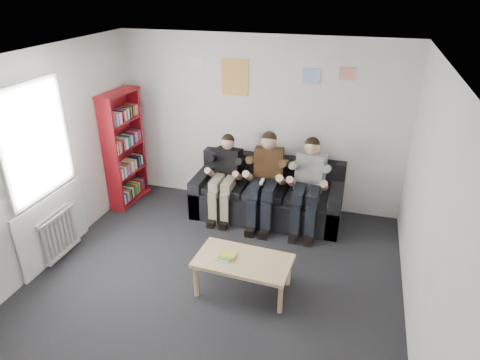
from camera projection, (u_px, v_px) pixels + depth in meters
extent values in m
plane|color=black|center=(207.00, 295.00, 5.11)|extent=(5.00, 5.00, 0.00)
plane|color=white|center=(198.00, 66.00, 3.93)|extent=(5.00, 5.00, 0.00)
plane|color=white|center=(260.00, 124.00, 6.68)|extent=(4.50, 0.00, 4.50)
plane|color=white|center=(26.00, 171.00, 5.09)|extent=(0.00, 5.00, 5.00)
plane|color=white|center=(431.00, 227.00, 3.95)|extent=(0.00, 5.00, 5.00)
cube|color=black|center=(267.00, 203.00, 6.70)|extent=(2.27, 0.93, 0.43)
cube|color=black|center=(273.00, 169.00, 6.82)|extent=(2.27, 0.21, 0.44)
cube|color=black|center=(204.00, 190.00, 6.92)|extent=(0.19, 0.93, 0.62)
cube|color=black|center=(335.00, 207.00, 6.40)|extent=(0.19, 0.93, 0.62)
cube|color=black|center=(266.00, 190.00, 6.51)|extent=(1.90, 0.64, 0.10)
cube|color=maroon|center=(124.00, 149.00, 6.87)|extent=(0.28, 0.84, 1.86)
cube|color=tan|center=(243.00, 261.00, 5.01)|extent=(1.12, 0.62, 0.04)
cylinder|color=tan|center=(196.00, 282.00, 5.02)|extent=(0.06, 0.06, 0.40)
cylinder|color=tan|center=(280.00, 298.00, 4.76)|extent=(0.06, 0.06, 0.40)
cylinder|color=tan|center=(211.00, 257.00, 5.45)|extent=(0.06, 0.06, 0.40)
cylinder|color=tan|center=(289.00, 271.00, 5.20)|extent=(0.06, 0.06, 0.40)
cube|color=silver|center=(223.00, 259.00, 5.01)|extent=(0.18, 0.13, 0.01)
cube|color=#54BC43|center=(226.00, 256.00, 5.02)|extent=(0.18, 0.13, 0.01)
cube|color=yellow|center=(228.00, 254.00, 5.03)|extent=(0.18, 0.13, 0.01)
cube|color=black|center=(229.00, 164.00, 6.65)|extent=(0.38, 0.28, 0.54)
sphere|color=tan|center=(228.00, 143.00, 6.45)|extent=(0.21, 0.21, 0.21)
sphere|color=black|center=(228.00, 140.00, 6.45)|extent=(0.20, 0.20, 0.20)
cube|color=gray|center=(223.00, 183.00, 6.48)|extent=(0.34, 0.44, 0.14)
cube|color=gray|center=(219.00, 208.00, 6.45)|extent=(0.32, 0.13, 0.54)
cube|color=black|center=(218.00, 223.00, 6.50)|extent=(0.32, 0.25, 0.09)
cube|color=#553A1C|center=(269.00, 166.00, 6.48)|extent=(0.43, 0.31, 0.61)
sphere|color=tan|center=(269.00, 142.00, 6.27)|extent=(0.24, 0.24, 0.24)
sphere|color=black|center=(269.00, 139.00, 6.26)|extent=(0.23, 0.23, 0.23)
cube|color=black|center=(263.00, 188.00, 6.30)|extent=(0.39, 0.49, 0.16)
cube|color=black|center=(259.00, 216.00, 6.24)|extent=(0.36, 0.15, 0.54)
cube|color=black|center=(258.00, 231.00, 6.28)|extent=(0.36, 0.28, 0.11)
cube|color=silver|center=(262.00, 181.00, 6.14)|extent=(0.04, 0.15, 0.04)
cube|color=white|center=(310.00, 172.00, 6.33)|extent=(0.42, 0.31, 0.59)
sphere|color=tan|center=(312.00, 147.00, 6.11)|extent=(0.23, 0.23, 0.23)
sphere|color=black|center=(312.00, 144.00, 6.11)|extent=(0.22, 0.22, 0.22)
cube|color=black|center=(306.00, 194.00, 6.15)|extent=(0.38, 0.48, 0.16)
cube|color=black|center=(302.00, 222.00, 6.10)|extent=(0.35, 0.15, 0.54)
cube|color=black|center=(301.00, 237.00, 6.14)|extent=(0.35, 0.27, 0.10)
cylinder|color=silver|center=(45.00, 245.00, 5.43)|extent=(0.06, 0.06, 0.60)
cylinder|color=silver|center=(49.00, 242.00, 5.50)|extent=(0.06, 0.06, 0.60)
cylinder|color=silver|center=(54.00, 239.00, 5.57)|extent=(0.06, 0.06, 0.60)
cylinder|color=silver|center=(58.00, 236.00, 5.64)|extent=(0.06, 0.06, 0.60)
cylinder|color=silver|center=(61.00, 232.00, 5.70)|extent=(0.06, 0.06, 0.60)
cylinder|color=silver|center=(65.00, 229.00, 5.77)|extent=(0.06, 0.06, 0.60)
cylinder|color=silver|center=(69.00, 226.00, 5.84)|extent=(0.06, 0.06, 0.60)
cylinder|color=silver|center=(73.00, 223.00, 5.91)|extent=(0.06, 0.06, 0.60)
cube|color=silver|center=(63.00, 251.00, 5.79)|extent=(0.10, 0.64, 0.04)
cube|color=silver|center=(56.00, 216.00, 5.55)|extent=(0.10, 0.64, 0.04)
cube|color=white|center=(34.00, 141.00, 5.13)|extent=(0.02, 1.00, 1.30)
cube|color=white|center=(22.00, 85.00, 4.83)|extent=(0.05, 1.12, 0.06)
cube|color=white|center=(46.00, 192.00, 5.42)|extent=(0.05, 1.12, 0.06)
cube|color=white|center=(54.00, 227.00, 5.64)|extent=(0.03, 1.30, 0.90)
cube|color=#DFCA4E|center=(235.00, 77.00, 6.47)|extent=(0.42, 0.01, 0.55)
cube|color=#47A4F1|center=(311.00, 75.00, 6.14)|extent=(0.25, 0.01, 0.20)
cube|color=#E347AC|center=(347.00, 74.00, 5.99)|extent=(0.22, 0.01, 0.18)
cube|color=white|center=(197.00, 62.00, 6.53)|extent=(0.20, 0.01, 0.14)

